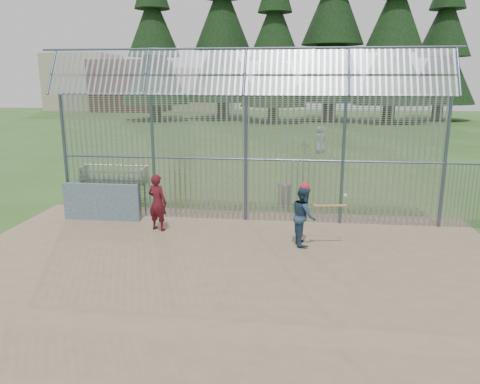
# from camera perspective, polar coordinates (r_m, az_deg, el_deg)

# --- Properties ---
(ground) EXTENTS (120.00, 120.00, 0.00)m
(ground) POSITION_cam_1_polar(r_m,az_deg,el_deg) (11.91, -1.18, -8.35)
(ground) COLOR #2D511E
(ground) RESTS_ON ground
(dirt_infield) EXTENTS (14.00, 10.00, 0.02)m
(dirt_infield) POSITION_cam_1_polar(r_m,az_deg,el_deg) (11.45, -1.54, -9.23)
(dirt_infield) COLOR #756047
(dirt_infield) RESTS_ON ground
(dugout_wall) EXTENTS (2.50, 0.12, 1.20)m
(dugout_wall) POSITION_cam_1_polar(r_m,az_deg,el_deg) (15.63, -16.57, -1.17)
(dugout_wall) COLOR #38566B
(dugout_wall) RESTS_ON dirt_infield
(batter) EXTENTS (0.72, 0.87, 1.63)m
(batter) POSITION_cam_1_polar(r_m,az_deg,el_deg) (12.85, 7.78, -2.88)
(batter) COLOR navy
(batter) RESTS_ON dirt_infield
(onlooker) EXTENTS (0.73, 0.60, 1.71)m
(onlooker) POSITION_cam_1_polar(r_m,az_deg,el_deg) (14.15, -10.03, -1.26)
(onlooker) COLOR maroon
(onlooker) RESTS_ON dirt_infield
(bg_kid_standing) EXTENTS (0.97, 0.93, 1.68)m
(bg_kid_standing) POSITION_cam_1_polar(r_m,az_deg,el_deg) (29.33, 9.76, 6.34)
(bg_kid_standing) COLOR gray
(bg_kid_standing) RESTS_ON ground
(bg_kid_seated) EXTENTS (0.56, 0.35, 0.89)m
(bg_kid_seated) POSITION_cam_1_polar(r_m,az_deg,el_deg) (28.62, 7.88, 5.42)
(bg_kid_seated) COLOR gray
(bg_kid_seated) RESTS_ON ground
(batting_gear) EXTENTS (1.26, 0.38, 0.63)m
(batting_gear) POSITION_cam_1_polar(r_m,az_deg,el_deg) (12.65, 8.59, 0.12)
(batting_gear) COLOR red
(batting_gear) RESTS_ON ground
(trash_can) EXTENTS (0.56, 0.56, 0.82)m
(trash_can) POSITION_cam_1_polar(r_m,az_deg,el_deg) (17.16, 5.49, -0.19)
(trash_can) COLOR gray
(trash_can) RESTS_ON ground
(bleacher) EXTENTS (3.00, 0.95, 0.72)m
(bleacher) POSITION_cam_1_polar(r_m,az_deg,el_deg) (21.38, -15.11, 2.23)
(bleacher) COLOR slate
(bleacher) RESTS_ON ground
(backstop_fence) EXTENTS (20.09, 0.81, 5.30)m
(backstop_fence) POSITION_cam_1_polar(r_m,az_deg,el_deg) (14.52, 7.83, 5.19)
(backstop_fence) COLOR #47566B
(backstop_fence) RESTS_ON ground
(conifer_row) EXTENTS (38.48, 12.26, 20.20)m
(conifer_row) POSITION_cam_1_polar(r_m,az_deg,el_deg) (52.83, 7.81, 20.43)
(conifer_row) COLOR #332319
(conifer_row) RESTS_ON ground
(distant_buildings) EXTENTS (26.50, 10.50, 8.00)m
(distant_buildings) POSITION_cam_1_polar(r_m,az_deg,el_deg) (71.84, -13.51, 12.57)
(distant_buildings) COLOR brown
(distant_buildings) RESTS_ON ground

